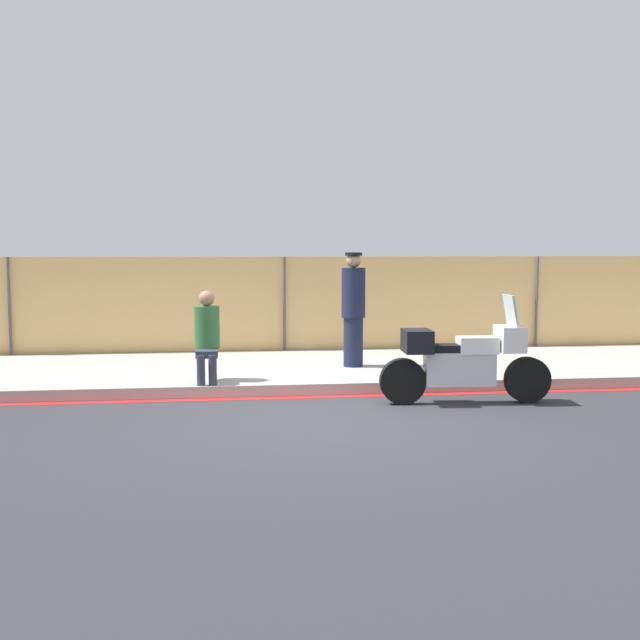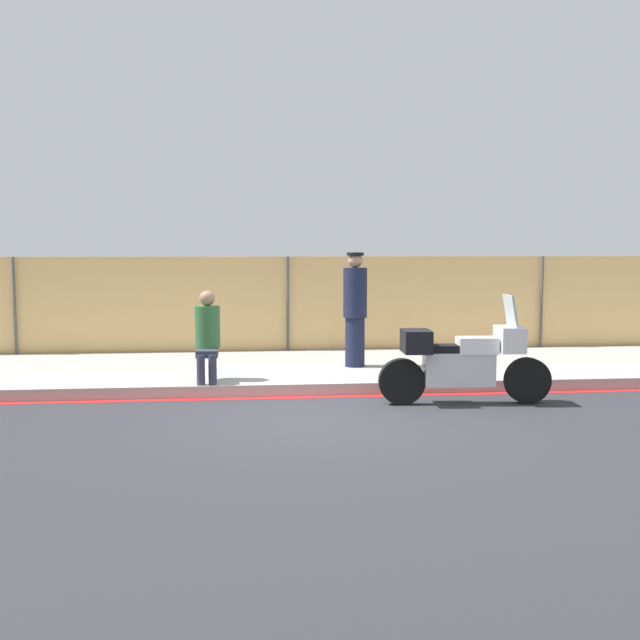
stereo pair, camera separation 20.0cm
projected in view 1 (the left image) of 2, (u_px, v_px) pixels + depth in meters
ground_plane at (316, 418)px, 9.13m from camera, size 120.00×120.00×0.00m
sidewalk at (293, 370)px, 12.25m from camera, size 36.50×3.58×0.16m
curb_paint_stripe at (305, 397)px, 10.40m from camera, size 36.50×0.18×0.01m
storefront_fence at (284, 308)px, 14.02m from camera, size 34.67×0.17×1.92m
motorcycle at (464, 360)px, 9.94m from camera, size 2.31×0.58×1.45m
officer_standing at (353, 308)px, 12.02m from camera, size 0.38×0.38×1.84m
person_seated_on_curb at (207, 331)px, 10.69m from camera, size 0.36×0.66×1.30m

